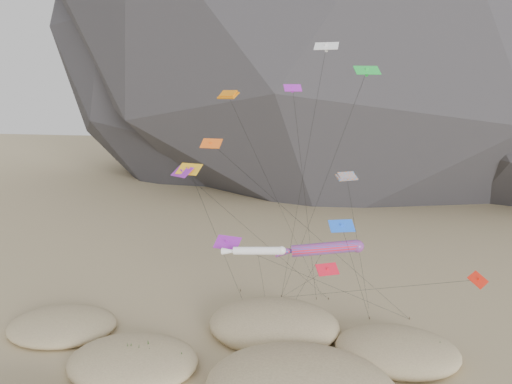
% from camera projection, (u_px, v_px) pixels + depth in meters
% --- Properties ---
extents(dunes, '(50.94, 36.79, 4.18)m').
position_uv_depth(dunes, '(242.00, 384.00, 42.26)').
color(dunes, '#CCB789').
rests_on(dunes, ground).
extents(kite_stakes, '(20.72, 4.74, 0.30)m').
position_uv_depth(kite_stakes, '(303.00, 302.00, 60.47)').
color(kite_stakes, '#3F2D1E').
rests_on(kite_stakes, ground).
extents(rainbow_tube_kite, '(8.45, 10.09, 11.40)m').
position_uv_depth(rainbow_tube_kite, '(321.00, 249.00, 47.56)').
color(rainbow_tube_kite, red).
rests_on(rainbow_tube_kite, ground).
extents(white_tube_kite, '(6.07, 14.97, 11.38)m').
position_uv_depth(white_tube_kite, '(255.00, 251.00, 45.88)').
color(white_tube_kite, white).
rests_on(white_tube_kite, ground).
extents(orange_parafoil, '(10.14, 11.77, 25.36)m').
position_uv_depth(orange_parafoil, '(230.00, 98.00, 49.86)').
color(orange_parafoil, orange).
rests_on(orange_parafoil, ground).
extents(multi_parafoil, '(3.73, 12.25, 17.97)m').
position_uv_depth(multi_parafoil, '(347.00, 179.00, 45.71)').
color(multi_parafoil, orange).
rests_on(multi_parafoil, ground).
extents(delta_kites, '(28.20, 19.97, 29.49)m').
position_uv_depth(delta_kites, '(289.00, 184.00, 44.65)').
color(delta_kites, silver).
rests_on(delta_kites, ground).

